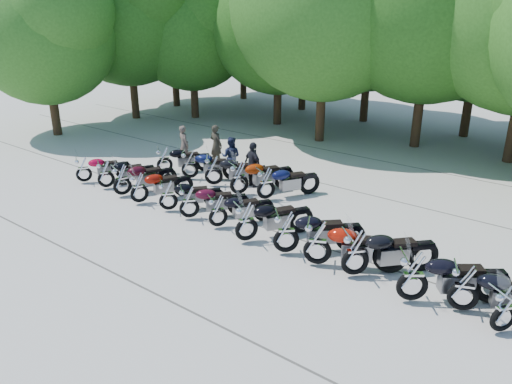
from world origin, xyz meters
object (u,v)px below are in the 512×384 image
Objects in this scene: motorcycle_2 at (122,179)px; motorcycle_18 at (266,183)px; motorcycle_9 at (318,241)px; motorcycle_13 at (505,308)px; motorcycle_6 at (218,210)px; motorcycle_11 at (413,275)px; motorcycle_8 at (286,231)px; motorcycle_1 at (106,173)px; motorcycle_17 at (239,177)px; rider_2 at (253,165)px; motorcycle_16 at (214,169)px; rider_0 at (184,145)px; rider_1 at (231,157)px; motorcycle_3 at (139,187)px; motorcycle_15 at (190,163)px; motorcycle_0 at (83,169)px; motorcycle_10 at (356,252)px; motorcycle_4 at (168,194)px; motorcycle_12 at (465,287)px; motorcycle_5 at (189,201)px; motorcycle_7 at (246,221)px; motorcycle_14 at (164,159)px.

motorcycle_18 reaches higher than motorcycle_2.
motorcycle_9 is 1.18× the size of motorcycle_13.
motorcycle_6 is 6.17m from motorcycle_11.
motorcycle_2 reaches higher than motorcycle_13.
motorcycle_11 reaches higher than motorcycle_8.
motorcycle_1 is 0.87× the size of motorcycle_17.
rider_2 is (-1.20, 0.82, 0.19)m from motorcycle_18.
motorcycle_16 is 1.43× the size of rider_0.
rider_0 is 2.62m from rider_1.
motorcycle_3 is 4.20m from rider_2.
motorcycle_17 is at bearing 31.58° from motorcycle_11.
motorcycle_1 is 3.11m from motorcycle_15.
motorcycle_6 is 2.76m from motorcycle_17.
motorcycle_9 reaches higher than motorcycle_0.
motorcycle_11 is 9.88m from rider_1.
motorcycle_10 reaches higher than motorcycle_3.
motorcycle_11 is at bearing -148.55° from motorcycle_0.
motorcycle_8 is 5.37m from rider_2.
motorcycle_3 is at bearing 80.28° from rider_2.
motorcycle_16 is (2.94, 2.61, 0.06)m from motorcycle_1.
motorcycle_3 is 0.89× the size of motorcycle_17.
motorcycle_1 is 2.12m from motorcycle_3.
rider_1 reaches higher than motorcycle_16.
motorcycle_9 is (3.58, -0.17, 0.13)m from motorcycle_6.
motorcycle_4 is 0.90× the size of motorcycle_12.
motorcycle_12 is at bearing -131.95° from motorcycle_8.
motorcycle_5 is 2.90m from motorcycle_18.
motorcycle_10 is 8.81m from motorcycle_15.
motorcycle_0 is 2.26m from motorcycle_2.
rider_2 is (-0.23, 3.56, 0.23)m from motorcycle_5.
motorcycle_0 is at bearing 53.16° from rider_2.
motorcycle_10 is at bearing -158.21° from motorcycle_2.
motorcycle_0 is 4.53m from motorcycle_4.
motorcycle_7 is 0.98× the size of motorcycle_17.
motorcycle_8 is at bearing -148.09° from motorcycle_15.
motorcycle_2 is 2.26m from motorcycle_4.
motorcycle_7 is at bearing -167.39° from motorcycle_16.
motorcycle_0 is at bearing 37.61° from motorcycle_1.
motorcycle_18 is at bearing 47.11° from motorcycle_12.
motorcycle_5 is at bearing 61.33° from motorcycle_9.
motorcycle_3 is 1.38× the size of rider_1.
motorcycle_5 is 7.32m from motorcycle_11.
motorcycle_8 is at bearing -158.99° from motorcycle_16.
motorcycle_13 is at bearing -138.28° from motorcycle_15.
motorcycle_3 is at bearing -163.49° from motorcycle_2.
motorcycle_5 is 0.88× the size of motorcycle_8.
motorcycle_7 is at bearing -156.80° from motorcycle_3.
motorcycle_14 is at bearing 0.93° from motorcycle_4.
motorcycle_12 is at bearing -168.71° from motorcycle_17.
motorcycle_6 is 8.09m from motorcycle_13.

